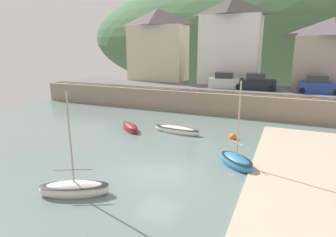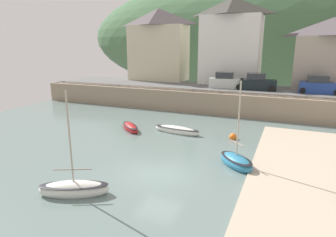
# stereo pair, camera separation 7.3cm
# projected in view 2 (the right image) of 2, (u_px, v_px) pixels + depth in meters

# --- Properties ---
(quay_seawall) EXTENTS (48.00, 9.40, 2.40)m
(quay_seawall) POSITION_uv_depth(u_px,v_px,m) (224.00, 101.00, 32.71)
(quay_seawall) COLOR gray
(quay_seawall) RESTS_ON ground
(hillside_backdrop) EXTENTS (80.00, 44.00, 26.36)m
(hillside_backdrop) POSITION_uv_depth(u_px,v_px,m) (255.00, 37.00, 64.97)
(hillside_backdrop) COLOR #466C48
(hillside_backdrop) RESTS_ON ground
(waterfront_building_left) EXTENTS (8.62, 4.50, 10.25)m
(waterfront_building_left) POSITION_uv_depth(u_px,v_px,m) (158.00, 44.00, 42.49)
(waterfront_building_left) COLOR beige
(waterfront_building_left) RESTS_ON ground
(waterfront_building_centre) EXTENTS (7.96, 5.08, 11.13)m
(waterfront_building_centre) POSITION_uv_depth(u_px,v_px,m) (231.00, 41.00, 38.30)
(waterfront_building_centre) COLOR silver
(waterfront_building_centre) RESTS_ON ground
(waterfront_building_right) EXTENTS (8.18, 5.93, 8.28)m
(waterfront_building_right) POSITION_uv_depth(u_px,v_px,m) (331.00, 53.00, 34.15)
(waterfront_building_right) COLOR #A4998B
(waterfront_building_right) RESTS_ON ground
(sailboat_far_left) EXTENTS (3.76, 2.59, 5.65)m
(sailboat_far_left) POSITION_uv_depth(u_px,v_px,m) (74.00, 189.00, 14.89)
(sailboat_far_left) COLOR silver
(sailboat_far_left) RESTS_ON ground
(sailboat_nearest_shore) EXTENTS (2.99, 2.97, 5.68)m
(sailboat_nearest_shore) POSITION_uv_depth(u_px,v_px,m) (236.00, 161.00, 18.43)
(sailboat_nearest_shore) COLOR teal
(sailboat_nearest_shore) RESTS_ON ground
(sailboat_white_hull) EXTENTS (3.04, 2.90, 0.78)m
(sailboat_white_hull) POSITION_uv_depth(u_px,v_px,m) (130.00, 127.00, 26.29)
(sailboat_white_hull) COLOR #A71D1F
(sailboat_white_hull) RESTS_ON ground
(dinghy_open_wooden) EXTENTS (4.41, 1.36, 0.82)m
(dinghy_open_wooden) POSITION_uv_depth(u_px,v_px,m) (177.00, 130.00, 25.36)
(dinghy_open_wooden) COLOR white
(dinghy_open_wooden) RESTS_ON ground
(parked_car_near_slipway) EXTENTS (4.27, 2.17, 1.95)m
(parked_car_near_slipway) POSITION_uv_depth(u_px,v_px,m) (226.00, 81.00, 35.30)
(parked_car_near_slipway) COLOR #B2BDB7
(parked_car_near_slipway) RESTS_ON ground
(parked_car_by_wall) EXTENTS (4.25, 2.10, 1.95)m
(parked_car_by_wall) POSITION_uv_depth(u_px,v_px,m) (257.00, 83.00, 33.88)
(parked_car_by_wall) COLOR black
(parked_car_by_wall) RESTS_ON ground
(parked_car_end_of_row) EXTENTS (4.12, 1.82, 1.95)m
(parked_car_end_of_row) POSITION_uv_depth(u_px,v_px,m) (319.00, 86.00, 31.41)
(parked_car_end_of_row) COLOR navy
(parked_car_end_of_row) RESTS_ON ground
(mooring_buoy) EXTENTS (0.60, 0.60, 0.60)m
(mooring_buoy) POSITION_uv_depth(u_px,v_px,m) (233.00, 137.00, 23.75)
(mooring_buoy) COLOR orange
(mooring_buoy) RESTS_ON ground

